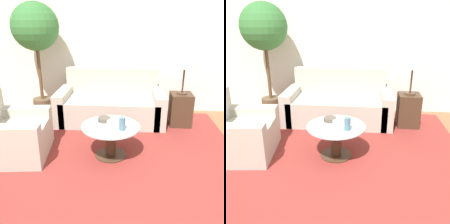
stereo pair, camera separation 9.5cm
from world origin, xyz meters
The scene contains 12 objects.
ground_plane centered at (0.00, 0.00, 0.00)m, with size 14.00×14.00×0.00m, color brown.
wall_back centered at (0.00, 2.75, 1.30)m, with size 10.00×0.06×2.60m.
rug centered at (-0.08, 0.83, 0.00)m, with size 3.58×3.45×0.01m.
sofa_main centered at (-0.17, 2.14, 0.29)m, with size 1.90×0.90×0.92m.
armchair centered at (-1.43, 0.76, 0.29)m, with size 0.92×0.96×0.88m.
coffee_table centered at (-0.08, 0.83, 0.29)m, with size 0.78×0.78×0.45m.
side_table centered at (1.06, 1.98, 0.29)m, with size 0.37×0.37×0.57m.
table_lamp centered at (1.06, 1.98, 1.13)m, with size 0.31×0.31×0.72m.
potted_plant centered at (-1.48, 2.22, 1.53)m, with size 0.82×0.82×2.06m.
vase centered at (0.08, 0.71, 0.53)m, with size 0.08×0.08×0.17m.
bowl centered at (-0.18, 0.98, 0.48)m, with size 0.17×0.17×0.06m.
book_stack centered at (-0.06, 0.99, 0.47)m, with size 0.24×0.21×0.05m.
Camera 2 is at (0.25, -2.18, 1.80)m, focal length 40.00 mm.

